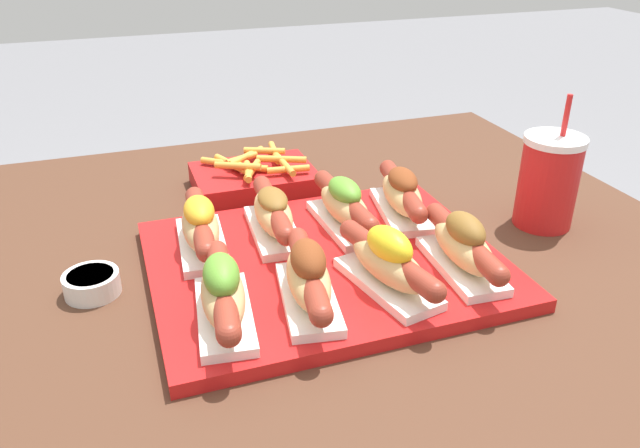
{
  "coord_description": "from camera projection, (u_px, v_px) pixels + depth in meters",
  "views": [
    {
      "loc": [
        -0.23,
        -0.69,
        1.19
      ],
      "look_at": [
        0.01,
        0.0,
        0.81
      ],
      "focal_mm": 35.0,
      "sensor_mm": 36.0,
      "label": 1
    }
  ],
  "objects": [
    {
      "name": "drink_cup",
      "position": [
        549.0,
        181.0,
        0.92
      ],
      "size": [
        0.09,
        0.09,
        0.2
      ],
      "color": "red",
      "rests_on": "patio_table"
    },
    {
      "name": "hot_dog_3",
      "position": [
        463.0,
        245.0,
        0.78
      ],
      "size": [
        0.07,
        0.19,
        0.08
      ],
      "color": "white",
      "rests_on": "serving_tray"
    },
    {
      "name": "hot_dog_1",
      "position": [
        308.0,
        277.0,
        0.71
      ],
      "size": [
        0.08,
        0.19,
        0.08
      ],
      "color": "white",
      "rests_on": "serving_tray"
    },
    {
      "name": "hot_dog_0",
      "position": [
        223.0,
        293.0,
        0.69
      ],
      "size": [
        0.08,
        0.19,
        0.08
      ],
      "color": "white",
      "rests_on": "serving_tray"
    },
    {
      "name": "serving_tray",
      "position": [
        325.0,
        263.0,
        0.83
      ],
      "size": [
        0.45,
        0.37,
        0.02
      ],
      "color": "red",
      "rests_on": "patio_table"
    },
    {
      "name": "hot_dog_2",
      "position": [
        389.0,
        262.0,
        0.74
      ],
      "size": [
        0.09,
        0.19,
        0.08
      ],
      "color": "white",
      "rests_on": "serving_tray"
    },
    {
      "name": "fries_basket",
      "position": [
        254.0,
        178.0,
        1.06
      ],
      "size": [
        0.2,
        0.16,
        0.06
      ],
      "color": "#B21919",
      "rests_on": "patio_table"
    },
    {
      "name": "hot_dog_7",
      "position": [
        402.0,
        194.0,
        0.92
      ],
      "size": [
        0.09,
        0.19,
        0.07
      ],
      "color": "white",
      "rests_on": "serving_tray"
    },
    {
      "name": "hot_dog_4",
      "position": [
        200.0,
        226.0,
        0.83
      ],
      "size": [
        0.07,
        0.19,
        0.07
      ],
      "color": "white",
      "rests_on": "serving_tray"
    },
    {
      "name": "hot_dog_5",
      "position": [
        273.0,
        213.0,
        0.87
      ],
      "size": [
        0.07,
        0.19,
        0.07
      ],
      "color": "white",
      "rests_on": "serving_tray"
    },
    {
      "name": "sauce_bowl",
      "position": [
        92.0,
        283.0,
        0.77
      ],
      "size": [
        0.07,
        0.07,
        0.03
      ],
      "color": "silver",
      "rests_on": "patio_table"
    },
    {
      "name": "hot_dog_6",
      "position": [
        344.0,
        205.0,
        0.89
      ],
      "size": [
        0.07,
        0.19,
        0.07
      ],
      "color": "white",
      "rests_on": "serving_tray"
    }
  ]
}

